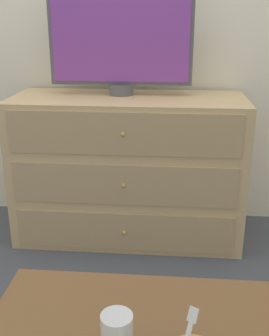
% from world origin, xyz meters
% --- Properties ---
extents(ground_plane, '(12.00, 12.00, 0.00)m').
position_xyz_m(ground_plane, '(0.00, 0.00, 0.00)').
color(ground_plane, '#474C56').
extents(wall_back, '(12.00, 0.05, 2.60)m').
position_xyz_m(wall_back, '(0.00, 0.03, 1.30)').
color(wall_back, silver).
rests_on(wall_back, ground_plane).
extents(dresser, '(1.31, 0.54, 0.85)m').
position_xyz_m(dresser, '(0.14, -0.29, 0.42)').
color(dresser, tan).
rests_on(dresser, ground_plane).
extents(tv, '(0.80, 0.14, 0.59)m').
position_xyz_m(tv, '(0.09, -0.22, 1.16)').
color(tv, '#515156').
rests_on(tv, dresser).
extents(drink_cup, '(0.08, 0.08, 0.11)m').
position_xyz_m(drink_cup, '(0.26, -1.76, 0.51)').
color(drink_cup, beige).
rests_on(drink_cup, coffee_table).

